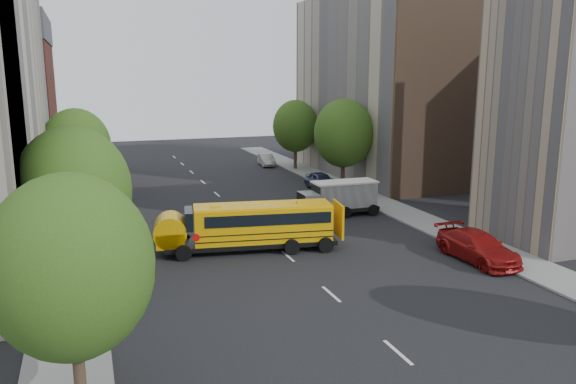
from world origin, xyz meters
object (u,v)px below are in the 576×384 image
safari_truck (339,197)px  parked_car_2 (106,176)px  parked_car_1 (100,200)px  parked_car_4 (321,181)px  street_tree_2 (77,147)px  parked_car_5 (266,160)px  street_tree_0 (71,267)px  school_bus (249,225)px  street_tree_1 (74,191)px  parked_car_3 (478,247)px  street_tree_4 (344,133)px  parked_car_0 (116,282)px  street_tree_5 (295,126)px

safari_truck → parked_car_2: size_ratio=1.02×
parked_car_1 → parked_car_4: bearing=-174.0°
street_tree_2 → parked_car_5: street_tree_2 is taller
street_tree_0 → school_bus: 16.93m
parked_car_1 → parked_car_2: parked_car_2 is taller
parked_car_1 → safari_truck: bearing=156.9°
street_tree_2 → safari_truck: size_ratio=1.31×
street_tree_1 → street_tree_2: (0.00, 18.00, -0.12)m
safari_truck → parked_car_3: (2.82, -12.05, -0.52)m
safari_truck → parked_car_5: bearing=86.3°
safari_truck → parked_car_1: size_ratio=1.33×
school_bus → parked_car_4: bearing=63.1°
street_tree_4 → parked_car_0: (-20.49, -18.75, -4.38)m
parked_car_3 → parked_car_4: parked_car_3 is taller
street_tree_0 → parked_car_0: bearing=80.7°
parked_car_0 → parked_car_4: 27.05m
school_bus → street_tree_1: bearing=-148.3°
parked_car_1 → parked_car_3: size_ratio=0.80×
street_tree_5 → parked_car_3: size_ratio=1.36×
parked_car_0 → street_tree_2: bearing=-80.2°
parked_car_2 → parked_car_3: (18.40, -30.25, 0.00)m
street_tree_2 → street_tree_4: 22.00m
street_tree_2 → street_tree_5: bearing=28.6°
safari_truck → parked_car_0: safari_truck is taller
street_tree_1 → safari_truck: bearing=28.8°
street_tree_1 → street_tree_5: size_ratio=1.05×
street_tree_5 → parked_car_2: bearing=-174.1°
parked_car_4 → parked_car_5: bearing=91.9°
street_tree_5 → parked_car_5: bearing=121.9°
street_tree_2 → parked_car_0: bearing=-85.4°
parked_car_0 → parked_car_2: (0.69, 28.71, 0.10)m
street_tree_2 → parked_car_1: bearing=-18.7°
parked_car_2 → street_tree_2: bearing=82.7°
street_tree_1 → street_tree_5: 37.20m
street_tree_0 → street_tree_4: street_tree_4 is taller
safari_truck → parked_car_2: (-15.58, 18.19, -0.52)m
school_bus → parked_car_1: bearing=129.2°
parked_car_5 → parked_car_4: bearing=-82.5°
school_bus → street_tree_5: bearing=73.4°
street_tree_2 → parked_car_1: 4.36m
safari_truck → parked_car_3: size_ratio=1.07×
parked_car_1 → parked_car_3: (19.20, -19.81, 0.07)m
street_tree_0 → parked_car_4: street_tree_0 is taller
street_tree_1 → parked_car_0: (1.51, -0.75, -4.26)m
parked_car_1 → street_tree_1: bearing=87.7°
street_tree_4 → parked_car_0: 28.11m
parked_car_2 → parked_car_3: bearing=126.5°
street_tree_5 → parked_car_2: 20.28m
safari_truck → parked_car_4: (2.47, 8.99, -0.54)m
street_tree_2 → street_tree_4: size_ratio=0.95×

